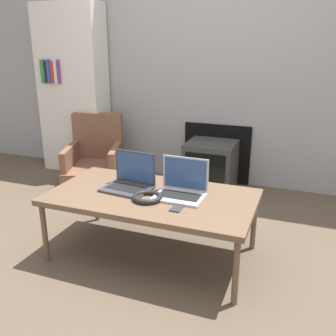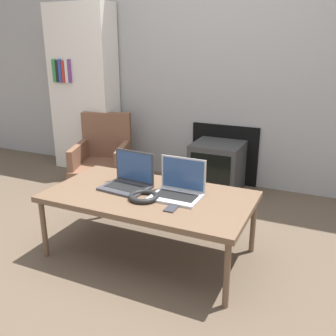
{
  "view_description": "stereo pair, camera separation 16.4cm",
  "coord_description": "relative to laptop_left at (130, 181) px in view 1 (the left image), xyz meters",
  "views": [
    {
      "loc": [
        0.91,
        -1.96,
        1.39
      ],
      "look_at": [
        0.0,
        0.42,
        0.53
      ],
      "focal_mm": 40.0,
      "sensor_mm": 36.0,
      "label": 1
    },
    {
      "loc": [
        1.06,
        -1.9,
        1.39
      ],
      "look_at": [
        0.0,
        0.42,
        0.53
      ],
      "focal_mm": 40.0,
      "sensor_mm": 36.0,
      "label": 2
    }
  ],
  "objects": [
    {
      "name": "ground_plane",
      "position": [
        0.18,
        -0.17,
        -0.5
      ],
      "size": [
        14.0,
        14.0,
        0.0
      ],
      "primitive_type": "plane",
      "color": "brown"
    },
    {
      "name": "wall_back",
      "position": [
        0.18,
        1.56,
        0.79
      ],
      "size": [
        7.0,
        0.08,
        2.6
      ],
      "color": "#999999",
      "rests_on": "ground_plane"
    },
    {
      "name": "table",
      "position": [
        0.18,
        -0.06,
        -0.08
      ],
      "size": [
        1.35,
        0.72,
        0.44
      ],
      "color": "brown",
      "rests_on": "ground_plane"
    },
    {
      "name": "laptop_left",
      "position": [
        0.0,
        0.0,
        0.0
      ],
      "size": [
        0.34,
        0.27,
        0.24
      ],
      "rotation": [
        0.0,
        0.0,
        -0.1
      ],
      "color": "#38383D",
      "rests_on": "table"
    },
    {
      "name": "laptop_right",
      "position": [
        0.37,
        0.0,
        0.0
      ],
      "size": [
        0.32,
        0.24,
        0.24
      ],
      "rotation": [
        0.0,
        0.0,
        -0.01
      ],
      "color": "#B2B2B7",
      "rests_on": "table"
    },
    {
      "name": "headphones",
      "position": [
        0.19,
        -0.14,
        -0.04
      ],
      "size": [
        0.19,
        0.19,
        0.03
      ],
      "color": "black",
      "rests_on": "table"
    },
    {
      "name": "phone",
      "position": [
        0.41,
        -0.19,
        -0.05
      ],
      "size": [
        0.06,
        0.14,
        0.01
      ],
      "color": "#333338",
      "rests_on": "table"
    },
    {
      "name": "tv",
      "position": [
        0.24,
        1.28,
        -0.26
      ],
      "size": [
        0.47,
        0.46,
        0.48
      ],
      "color": "#383838",
      "rests_on": "ground_plane"
    },
    {
      "name": "armchair",
      "position": [
        -0.94,
        1.07,
        -0.2
      ],
      "size": [
        0.71,
        0.79,
        0.69
      ],
      "rotation": [
        0.0,
        0.0,
        0.34
      ],
      "color": "brown",
      "rests_on": "ground_plane"
    },
    {
      "name": "bookshelf",
      "position": [
        -1.35,
        1.36,
        0.4
      ],
      "size": [
        0.74,
        0.32,
        1.79
      ],
      "color": "silver",
      "rests_on": "ground_plane"
    }
  ]
}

